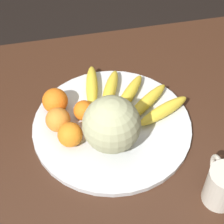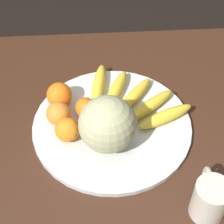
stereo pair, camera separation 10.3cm
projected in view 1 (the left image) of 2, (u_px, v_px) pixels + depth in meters
name	position (u px, v px, depth m)	size (l,w,h in m)	color
kitchen_table	(101.00, 157.00, 1.14)	(1.24, 0.96, 0.75)	#3D2316
fruit_bowl	(112.00, 125.00, 1.08)	(0.46, 0.46, 0.02)	silver
melon	(111.00, 125.00, 0.97)	(0.15, 0.15, 0.15)	#B2B789
banana_bunch	(128.00, 97.00, 1.11)	(0.31, 0.29, 0.04)	brown
orange_front_left	(55.00, 101.00, 1.08)	(0.07, 0.07, 0.07)	orange
orange_front_right	(58.00, 120.00, 1.03)	(0.07, 0.07, 0.07)	orange
orange_mid_center	(84.00, 111.00, 1.06)	(0.06, 0.06, 0.06)	orange
orange_back_left	(70.00, 135.00, 1.00)	(0.07, 0.07, 0.07)	orange
ceramic_mug	(222.00, 185.00, 0.89)	(0.08, 0.13, 0.11)	beige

